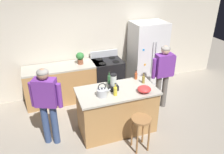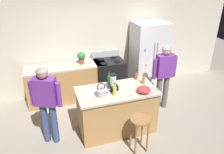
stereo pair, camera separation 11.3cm
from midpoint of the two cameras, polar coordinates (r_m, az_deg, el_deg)
name	(u,v)px [view 1 (the left image)]	position (r m, az deg, el deg)	size (l,w,h in m)	color
ground_plane	(117,128)	(4.95, 0.53, -13.03)	(14.00, 14.00, 0.00)	#9E9384
back_wall	(91,42)	(5.96, -5.94, 8.79)	(8.00, 0.10, 2.70)	beige
kitchen_island	(117,110)	(4.66, 0.55, -8.47)	(1.59, 0.82, 0.95)	#B7844C
back_counter_run	(66,83)	(5.81, -12.23, -1.56)	(2.00, 0.64, 0.95)	#B7844C
refrigerator	(147,56)	(6.19, 8.42, 5.27)	(0.90, 0.73, 1.87)	silver
stove_range	(108,77)	(5.98, -1.69, 0.07)	(0.76, 0.65, 1.13)	black
person_by_island_left	(47,100)	(4.24, -17.12, -5.74)	(0.57, 0.37, 1.60)	#384C7A
person_by_sink_right	(163,71)	(5.28, 12.39, 1.39)	(0.59, 0.23, 1.59)	#66605B
bar_stool	(141,125)	(4.19, 6.63, -12.19)	(0.36, 0.36, 0.70)	#9E6B3D
potted_plant	(80,57)	(5.59, -8.75, 4.98)	(0.20, 0.20, 0.30)	brown
blender_appliance	(113,83)	(4.36, -0.37, -1.59)	(0.17, 0.17, 0.34)	black
bottle_cooking_sauce	(136,76)	(4.81, 5.48, 0.30)	(0.06, 0.06, 0.22)	#B24C26
bottle_olive_oil	(109,79)	(4.59, -1.43, -0.62)	(0.07, 0.07, 0.28)	#2D6638
bottle_vinegar	(143,79)	(4.67, 7.36, -0.59)	(0.06, 0.06, 0.24)	olive
bottle_soda	(115,91)	(4.19, 0.08, -3.57)	(0.07, 0.07, 0.26)	yellow
mixing_bowl	(144,89)	(4.35, 7.49, -3.11)	(0.27, 0.27, 0.12)	red
tea_kettle	(102,92)	(4.19, -3.33, -3.89)	(0.28, 0.20, 0.27)	#B7BABF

